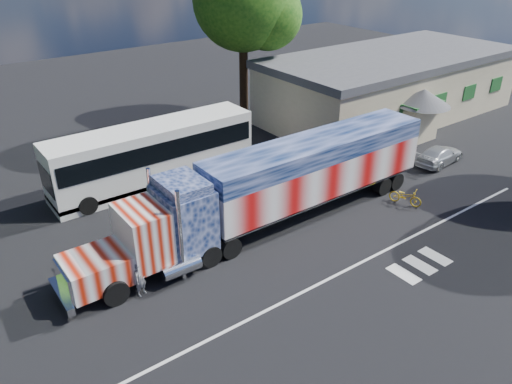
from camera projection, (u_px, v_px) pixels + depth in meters
ground at (291, 247)px, 25.18m from camera, size 100.00×100.00×0.00m
lane_markings at (371, 272)px, 23.39m from camera, size 30.00×2.67×0.01m
semi_truck at (279, 184)px, 26.25m from camera, size 21.52×3.40×4.59m
coach_bus at (154, 154)px, 30.79m from camera, size 12.94×3.01×3.77m
hall_building at (390, 85)px, 42.16m from camera, size 22.40×12.80×5.20m
parked_car at (440, 155)px, 34.01m from camera, size 4.32×2.12×1.21m
woman at (140, 279)px, 21.58m from camera, size 0.70×0.57×1.64m
bicycle at (405, 196)px, 28.95m from camera, size 1.27×2.03×1.01m
tree_ne_a at (244, 1)px, 38.50m from camera, size 8.14×7.75×13.27m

